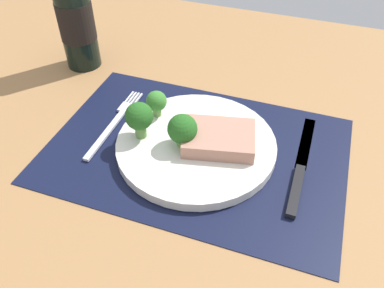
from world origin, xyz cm
name	(u,v)px	position (x,y,z in cm)	size (l,w,h in cm)	color
ground_plane	(196,157)	(0.00, 0.00, -1.50)	(140.00, 110.00, 3.00)	#996D42
placemat	(196,149)	(0.00, 0.00, 0.15)	(47.49, 32.41, 0.30)	black
plate	(196,145)	(0.00, 0.00, 1.10)	(25.71, 25.71, 1.60)	silver
steak	(219,138)	(3.56, 0.64, 3.09)	(11.08, 8.22, 2.39)	tan
broccoli_back_left	(182,129)	(-1.76, -1.43, 5.10)	(4.67, 4.67, 5.64)	#6B994C
broccoli_center	(139,117)	(-8.86, -1.66, 5.76)	(4.48, 4.48, 6.32)	#5B8942
broccoli_near_fork	(156,102)	(-8.54, 4.25, 4.69)	(3.52, 3.52, 4.69)	#6B994C
fork	(115,122)	(-15.46, 1.42, 0.55)	(2.40, 19.20, 0.50)	silver
knife	(300,170)	(16.64, 0.53, 0.60)	(1.80, 23.00, 0.80)	black
wine_bottle	(75,14)	(-30.92, 17.31, 11.15)	(7.08, 7.08, 30.96)	black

